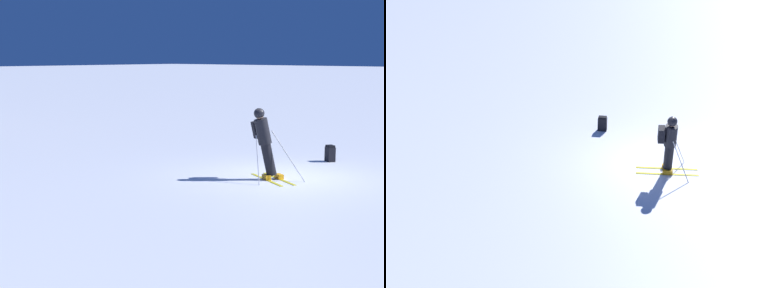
{
  "view_description": "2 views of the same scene",
  "coord_description": "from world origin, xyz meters",
  "views": [
    {
      "loc": [
        -13.81,
        -9.45,
        3.19
      ],
      "look_at": [
        -1.68,
        1.68,
        0.9
      ],
      "focal_mm": 60.0,
      "sensor_mm": 36.0,
      "label": 1
    },
    {
      "loc": [
        -11.89,
        7.91,
        7.16
      ],
      "look_at": [
        0.89,
        2.23,
        0.73
      ],
      "focal_mm": 50.0,
      "sensor_mm": 36.0,
      "label": 2
    }
  ],
  "objects": [
    {
      "name": "ground_plane",
      "position": [
        0.0,
        0.0,
        0.0
      ],
      "size": [
        300.0,
        300.0,
        0.0
      ],
      "primitive_type": "plane",
      "color": "white"
    },
    {
      "name": "spare_backpack",
      "position": [
        3.04,
        0.37,
        0.24
      ],
      "size": [
        0.35,
        0.37,
        0.5
      ],
      "rotation": [
        0.0,
        0.0,
        4.13
      ],
      "color": "black",
      "rests_on": "ground"
    },
    {
      "name": "skier",
      "position": [
        -0.63,
        0.14,
        1.05
      ],
      "size": [
        1.46,
        1.78,
        1.9
      ],
      "rotation": [
        0.0,
        0.0,
        -0.5
      ],
      "color": "yellow",
      "rests_on": "ground"
    }
  ]
}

